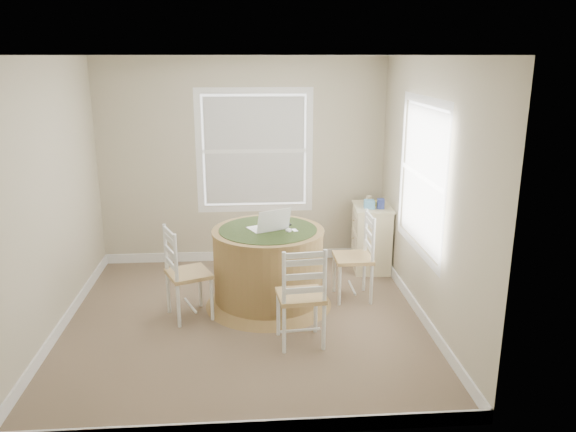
{
  "coord_description": "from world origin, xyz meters",
  "views": [
    {
      "loc": [
        0.04,
        -5.2,
        2.6
      ],
      "look_at": [
        0.47,
        0.45,
        0.97
      ],
      "focal_mm": 35.0,
      "sensor_mm": 36.0,
      "label": 1
    }
  ],
  "objects": [
    {
      "name": "chair_left",
      "position": [
        -0.56,
        0.16,
        0.47
      ],
      "size": [
        0.53,
        0.54,
        0.95
      ],
      "primitive_type": null,
      "rotation": [
        0.0,
        0.0,
        1.97
      ],
      "color": "white",
      "rests_on": "ground"
    },
    {
      "name": "tissue_box",
      "position": [
        1.51,
        1.26,
        0.87
      ],
      "size": [
        0.13,
        0.13,
        0.1
      ],
      "primitive_type": "cube",
      "rotation": [
        0.0,
        0.0,
        -0.08
      ],
      "color": "#60A9DD",
      "rests_on": "corner_chest"
    },
    {
      "name": "chair_near",
      "position": [
        0.52,
        -0.47,
        0.47
      ],
      "size": [
        0.46,
        0.44,
        0.95
      ],
      "primitive_type": null,
      "rotation": [
        0.0,
        0.0,
        3.24
      ],
      "color": "white",
      "rests_on": "ground"
    },
    {
      "name": "cup_cream",
      "position": [
        1.57,
        1.52,
        0.86
      ],
      "size": [
        0.07,
        0.07,
        0.09
      ],
      "primitive_type": "cylinder",
      "color": "beige",
      "rests_on": "corner_chest"
    },
    {
      "name": "round_table",
      "position": [
        0.26,
        0.4,
        0.46
      ],
      "size": [
        1.36,
        1.36,
        0.85
      ],
      "rotation": [
        0.0,
        0.0,
        0.24
      ],
      "color": "olive",
      "rests_on": "ground"
    },
    {
      "name": "keys",
      "position": [
        0.48,
        0.52,
        0.85
      ],
      "size": [
        0.07,
        0.06,
        0.02
      ],
      "primitive_type": "cube",
      "rotation": [
        0.0,
        0.0,
        0.24
      ],
      "color": "black",
      "rests_on": "round_table"
    },
    {
      "name": "chair_right",
      "position": [
        1.19,
        0.49,
        0.47
      ],
      "size": [
        0.4,
        0.42,
        0.95
      ],
      "primitive_type": null,
      "rotation": [
        0.0,
        0.0,
        -1.56
      ],
      "color": "white",
      "rests_on": "ground"
    },
    {
      "name": "room",
      "position": [
        0.17,
        0.16,
        1.3
      ],
      "size": [
        3.64,
        3.64,
        2.64
      ],
      "color": "#75604A",
      "rests_on": "ground"
    },
    {
      "name": "phone",
      "position": [
        0.53,
        0.33,
        0.85
      ],
      "size": [
        0.07,
        0.1,
        0.02
      ],
      "primitive_type": "cube",
      "rotation": [
        0.0,
        0.0,
        0.24
      ],
      "color": "#B7BABF",
      "rests_on": "round_table"
    },
    {
      "name": "box_yellow",
      "position": [
        1.63,
        1.39,
        0.85
      ],
      "size": [
        0.16,
        0.11,
        0.06
      ],
      "primitive_type": "cube",
      "rotation": [
        0.0,
        0.0,
        -0.08
      ],
      "color": "gold",
      "rests_on": "corner_chest"
    },
    {
      "name": "box_blue",
      "position": [
        1.66,
        1.23,
        0.88
      ],
      "size": [
        0.09,
        0.09,
        0.12
      ],
      "primitive_type": "cube",
      "rotation": [
        0.0,
        0.0,
        -0.08
      ],
      "color": "navy",
      "rests_on": "corner_chest"
    },
    {
      "name": "mouse",
      "position": [
        0.47,
        0.32,
        0.86
      ],
      "size": [
        0.09,
        0.12,
        0.04
      ],
      "primitive_type": "ellipsoid",
      "rotation": [
        0.0,
        0.0,
        0.24
      ],
      "color": "white",
      "rests_on": "round_table"
    },
    {
      "name": "laptop",
      "position": [
        0.26,
        0.39,
        0.88
      ],
      "size": [
        0.47,
        0.45,
        0.26
      ],
      "rotation": [
        0.0,
        0.0,
        3.58
      ],
      "color": "white",
      "rests_on": "round_table"
    },
    {
      "name": "corner_chest",
      "position": [
        1.58,
        1.36,
        0.41
      ],
      "size": [
        0.5,
        0.65,
        0.82
      ],
      "rotation": [
        0.0,
        0.0,
        -0.08
      ],
      "color": "beige",
      "rests_on": "ground"
    }
  ]
}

